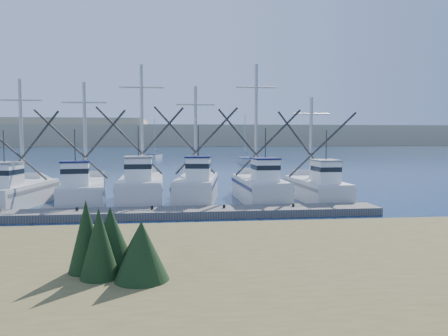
{
  "coord_description": "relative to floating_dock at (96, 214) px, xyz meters",
  "views": [
    {
      "loc": [
        -5.79,
        -18.78,
        4.43
      ],
      "look_at": [
        -2.68,
        8.0,
        2.49
      ],
      "focal_mm": 35.0,
      "sensor_mm": 36.0,
      "label": 1
    }
  ],
  "objects": [
    {
      "name": "dune_ridge",
      "position": [
        9.99,
        204.71,
        4.79
      ],
      "size": [
        360.0,
        60.0,
        10.0
      ],
      "primitive_type": "cube",
      "color": "tan",
      "rests_on": "ground"
    },
    {
      "name": "shore_bank",
      "position": [
        1.99,
        -15.29,
        0.59
      ],
      "size": [
        40.0,
        10.0,
        1.6
      ],
      "primitive_type": "cube",
      "color": "#4C422D",
      "rests_on": "ground"
    },
    {
      "name": "trawler_fleet",
      "position": [
        0.59,
        4.87,
        0.75
      ],
      "size": [
        30.42,
        8.25,
        9.49
      ],
      "color": "silver",
      "rests_on": "ground"
    },
    {
      "name": "floating_dock",
      "position": [
        0.0,
        0.0,
        0.0
      ],
      "size": [
        31.78,
        2.28,
        0.42
      ],
      "primitive_type": "cube",
      "rotation": [
        0.0,
        0.0,
        0.01
      ],
      "color": "slate",
      "rests_on": "ground"
    },
    {
      "name": "ground",
      "position": [
        9.99,
        -5.29,
        -0.21
      ],
      "size": [
        500.0,
        500.0,
        0.0
      ],
      "primitive_type": "plane",
      "color": "#0D1C3D",
      "rests_on": "ground"
    },
    {
      "name": "sailboat_near",
      "position": [
        16.09,
        47.65,
        0.28
      ],
      "size": [
        2.28,
        6.86,
        8.1
      ],
      "rotation": [
        0.0,
        0.0,
        -0.07
      ],
      "color": "silver",
      "rests_on": "ground"
    },
    {
      "name": "sailboat_far",
      "position": [
        0.44,
        65.74,
        0.29
      ],
      "size": [
        2.91,
        5.44,
        8.1
      ],
      "rotation": [
        0.0,
        0.0,
        -0.24
      ],
      "color": "silver",
      "rests_on": "ground"
    }
  ]
}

